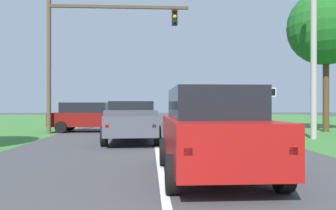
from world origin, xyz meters
The scene contains 8 objects.
ground_plane centered at (0.00, 9.83, 0.00)m, with size 120.00×120.00×0.00m, color #424244.
red_suv_near centered at (1.15, 5.92, 1.04)m, with size 2.30×4.56×1.99m.
pickup_truck_lead centered at (-1.07, 13.03, 0.93)m, with size 2.51×5.34×1.76m.
traffic_light centered at (-3.84, 17.53, 5.17)m, with size 8.00×0.40×7.79m.
keep_moving_sign centered at (5.84, 15.08, 1.67)m, with size 0.60×0.09×2.61m.
oak_tree_right centered at (10.28, 17.89, 6.27)m, with size 4.53×4.53×8.56m.
crossing_suv_far centered at (-3.98, 18.72, 0.92)m, with size 4.52×2.21×1.76m.
utility_pole_right centered at (7.48, 13.82, 4.48)m, with size 0.28×0.28×8.95m, color #9E998E.
Camera 1 is at (-0.27, -1.55, 1.60)m, focal length 35.70 mm.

